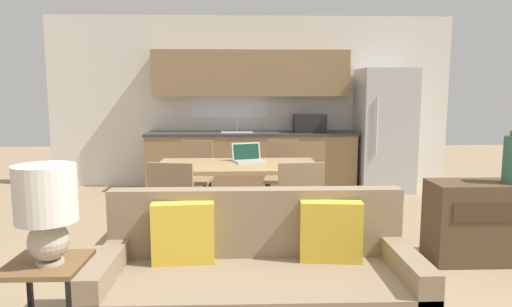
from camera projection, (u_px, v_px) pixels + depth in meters
name	position (u px, v px, depth m)	size (l,w,h in m)	color
wall_back	(250.00, 102.00, 7.31)	(6.40, 0.07, 2.70)	silver
kitchen_counter	(252.00, 136.00, 7.09)	(3.21, 0.65, 2.15)	#8E704C
refrigerator	(384.00, 130.00, 7.02)	(0.80, 0.78, 1.86)	#B7BABC
dining_table	(237.00, 170.00, 4.79)	(1.68, 0.88, 0.77)	tan
couch	(257.00, 280.00, 2.89)	(1.96, 0.80, 0.88)	#3D2D1E
side_table	(48.00, 289.00, 2.75)	(0.45, 0.45, 0.52)	brown
table_lamp	(46.00, 206.00, 2.66)	(0.35, 0.35, 0.59)	#B2A893
credenza	(483.00, 222.00, 4.10)	(0.96, 0.44, 0.73)	brown
dining_chair_far_left	(195.00, 174.00, 5.59)	(0.47, 0.47, 0.92)	#997A56
dining_chair_near_left	(175.00, 206.00, 4.05)	(0.48, 0.48, 0.92)	#997A56
dining_chair_far_right	(282.00, 173.00, 5.64)	(0.48, 0.48, 0.92)	#997A56
dining_chair_near_right	(298.00, 205.00, 4.06)	(0.46, 0.46, 0.92)	#997A56
laptop	(248.00, 157.00, 4.96)	(0.38, 0.34, 0.20)	#B7BABC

